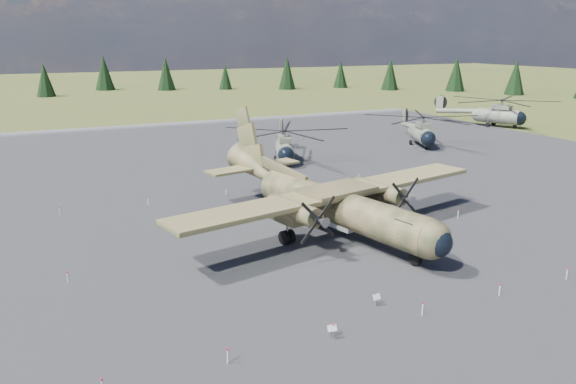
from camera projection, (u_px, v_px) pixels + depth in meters
name	position (u px, v px, depth m)	size (l,w,h in m)	color
ground	(293.00, 246.00, 43.87)	(500.00, 500.00, 0.00)	brown
apron	(247.00, 211.00, 52.61)	(120.00, 120.00, 0.04)	#5C5C61
transport_plane	(327.00, 198.00, 46.69)	(29.92, 26.85, 9.89)	#333C20
helicopter_near	(285.00, 139.00, 72.66)	(21.90, 21.90, 4.31)	gray
helicopter_mid	(422.00, 125.00, 83.68)	(23.04, 23.04, 4.51)	gray
helicopter_far	(499.00, 107.00, 101.81)	(26.05, 26.05, 5.00)	gray
info_placard_left	(332.00, 329.00, 30.23)	(0.53, 0.26, 0.80)	gray
info_placard_right	(376.00, 298.00, 33.93)	(0.51, 0.25, 0.77)	gray
barrier_fence	(288.00, 241.00, 43.48)	(33.12, 29.62, 0.85)	white
treeline	(384.00, 179.00, 45.32)	(300.70, 302.56, 10.99)	black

